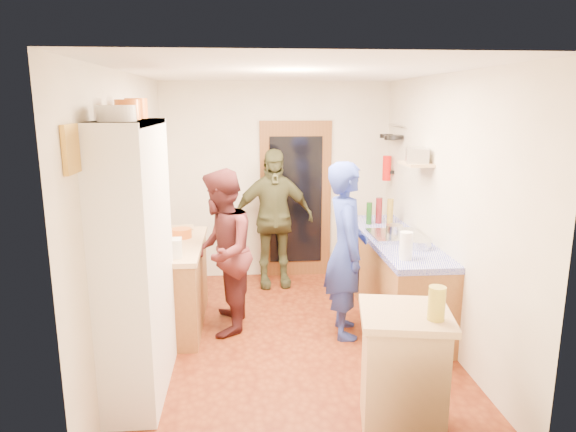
{
  "coord_description": "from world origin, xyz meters",
  "views": [
    {
      "loc": [
        -0.43,
        -4.78,
        2.32
      ],
      "look_at": [
        -0.01,
        0.15,
        1.23
      ],
      "focal_mm": 32.0,
      "sensor_mm": 36.0,
      "label": 1
    }
  ],
  "objects": [
    {
      "name": "floor",
      "position": [
        0.0,
        0.0,
        -0.01
      ],
      "size": [
        3.0,
        4.0,
        0.02
      ],
      "primitive_type": "cube",
      "color": "maroon",
      "rests_on": "ground"
    },
    {
      "name": "ceiling",
      "position": [
        0.0,
        0.0,
        2.61
      ],
      "size": [
        3.0,
        4.0,
        0.02
      ],
      "primitive_type": "cube",
      "color": "silver",
      "rests_on": "ground"
    },
    {
      "name": "wall_back",
      "position": [
        0.0,
        2.01,
        1.3
      ],
      "size": [
        3.0,
        0.02,
        2.6
      ],
      "primitive_type": "cube",
      "color": "beige",
      "rests_on": "ground"
    },
    {
      "name": "wall_front",
      "position": [
        0.0,
        -2.01,
        1.3
      ],
      "size": [
        3.0,
        0.02,
        2.6
      ],
      "primitive_type": "cube",
      "color": "beige",
      "rests_on": "ground"
    },
    {
      "name": "wall_left",
      "position": [
        -1.51,
        0.0,
        1.3
      ],
      "size": [
        0.02,
        4.0,
        2.6
      ],
      "primitive_type": "cube",
      "color": "beige",
      "rests_on": "ground"
    },
    {
      "name": "wall_right",
      "position": [
        1.51,
        0.0,
        1.3
      ],
      "size": [
        0.02,
        4.0,
        2.6
      ],
      "primitive_type": "cube",
      "color": "beige",
      "rests_on": "ground"
    },
    {
      "name": "door_frame",
      "position": [
        0.25,
        1.97,
        1.05
      ],
      "size": [
        0.95,
        0.06,
        2.1
      ],
      "primitive_type": "cube",
      "color": "brown",
      "rests_on": "ground"
    },
    {
      "name": "door_glass",
      "position": [
        0.25,
        1.94,
        1.05
      ],
      "size": [
        0.7,
        0.02,
        1.7
      ],
      "primitive_type": "cube",
      "color": "black",
      "rests_on": "door_frame"
    },
    {
      "name": "hutch_body",
      "position": [
        -1.3,
        -0.8,
        1.1
      ],
      "size": [
        0.4,
        1.2,
        2.2
      ],
      "primitive_type": "cube",
      "color": "white",
      "rests_on": "ground"
    },
    {
      "name": "hutch_top_shelf",
      "position": [
        -1.3,
        -0.8,
        2.18
      ],
      "size": [
        0.4,
        1.14,
        0.04
      ],
      "primitive_type": "cube",
      "color": "white",
      "rests_on": "hutch_body"
    },
    {
      "name": "plate_stack",
      "position": [
        -1.3,
        -1.1,
        2.26
      ],
      "size": [
        0.27,
        0.27,
        0.11
      ],
      "primitive_type": "cylinder",
      "color": "white",
      "rests_on": "hutch_top_shelf"
    },
    {
      "name": "orange_pot_a",
      "position": [
        -1.3,
        -0.74,
        2.28
      ],
      "size": [
        0.19,
        0.19,
        0.15
      ],
      "primitive_type": "cylinder",
      "color": "orange",
      "rests_on": "hutch_top_shelf"
    },
    {
      "name": "orange_pot_b",
      "position": [
        -1.3,
        -0.42,
        2.28
      ],
      "size": [
        0.18,
        0.18,
        0.16
      ],
      "primitive_type": "cylinder",
      "color": "orange",
      "rests_on": "hutch_top_shelf"
    },
    {
      "name": "left_counter_base",
      "position": [
        -1.2,
        0.45,
        0.42
      ],
      "size": [
        0.6,
        1.4,
        0.85
      ],
      "primitive_type": "cube",
      "color": "#915D2F",
      "rests_on": "ground"
    },
    {
      "name": "left_counter_top",
      "position": [
        -1.2,
        0.45,
        0.88
      ],
      "size": [
        0.64,
        1.44,
        0.05
      ],
      "primitive_type": "cube",
      "color": "tan",
      "rests_on": "left_counter_base"
    },
    {
      "name": "toaster",
      "position": [
        -1.15,
        -0.06,
        0.99
      ],
      "size": [
        0.25,
        0.18,
        0.18
      ],
      "primitive_type": "cube",
      "rotation": [
        0.0,
        0.0,
        0.1
      ],
      "color": "white",
      "rests_on": "left_counter_top"
    },
    {
      "name": "kettle",
      "position": [
        -1.25,
        0.25,
        1.0
      ],
      "size": [
        0.22,
        0.22,
        0.2
      ],
      "primitive_type": "cylinder",
      "rotation": [
        0.0,
        0.0,
        0.32
      ],
      "color": "white",
      "rests_on": "left_counter_top"
    },
    {
      "name": "orange_bowl",
      "position": [
        -1.12,
        0.67,
        0.95
      ],
      "size": [
        0.27,
        0.27,
        0.1
      ],
      "primitive_type": "cylinder",
      "rotation": [
        0.0,
        0.0,
        0.3
      ],
      "color": "orange",
      "rests_on": "left_counter_top"
    },
    {
      "name": "chopping_board",
      "position": [
        -1.18,
        1.06,
        0.91
      ],
      "size": [
        0.32,
        0.25,
        0.02
      ],
      "primitive_type": "cube",
      "rotation": [
        0.0,
        0.0,
        0.11
      ],
      "color": "tan",
      "rests_on": "left_counter_top"
    },
    {
      "name": "right_counter_base",
      "position": [
        1.2,
        0.5,
        0.42
      ],
      "size": [
        0.6,
        2.2,
        0.84
      ],
      "primitive_type": "cube",
      "color": "#915D2F",
      "rests_on": "ground"
    },
    {
      "name": "right_counter_top",
      "position": [
        1.2,
        0.5,
        0.87
      ],
      "size": [
        0.62,
        2.22,
        0.06
      ],
      "primitive_type": "cube",
      "color": "#0E12B4",
      "rests_on": "right_counter_base"
    },
    {
      "name": "hob",
      "position": [
        1.2,
        0.48,
        0.92
      ],
      "size": [
        0.55,
        0.58,
        0.04
      ],
      "primitive_type": "cube",
      "color": "silver",
      "rests_on": "right_counter_top"
    },
    {
      "name": "pot_on_hob",
      "position": [
        1.15,
        0.4,
        1.0
      ],
      "size": [
        0.18,
        0.18,
        0.12
      ],
      "primitive_type": "cylinder",
      "color": "silver",
      "rests_on": "hob"
    },
    {
      "name": "bottle_a",
      "position": [
        1.05,
        1.11,
        1.03
      ],
      "size": [
        0.07,
        0.07,
        0.27
      ],
      "primitive_type": "cylinder",
      "rotation": [
        0.0,
        0.0,
        -0.09
      ],
      "color": "#143F14",
      "rests_on": "right_counter_top"
    },
    {
      "name": "bottle_b",
      "position": [
        1.18,
        1.16,
        1.06
      ],
      "size": [
        0.09,
        0.09,
        0.31
      ],
      "primitive_type": "cylinder",
      "rotation": [
        0.0,
        0.0,
        -0.17
      ],
      "color": "#591419",
      "rests_on": "right_counter_top"
    },
    {
      "name": "bottle_c",
      "position": [
        1.31,
        1.13,
        1.05
      ],
      "size": [
        0.09,
        0.09,
        0.3
      ],
      "primitive_type": "cylinder",
      "rotation": [
        0.0,
        0.0,
        -0.25
      ],
      "color": "olive",
      "rests_on": "right_counter_top"
    },
    {
      "name": "paper_towel",
      "position": [
        1.05,
        -0.31,
        1.03
      ],
      "size": [
        0.12,
        0.12,
        0.26
      ],
      "primitive_type": "cylinder",
      "rotation": [
        0.0,
        0.0,
        0.02
      ],
      "color": "white",
      "rests_on": "right_counter_top"
    },
    {
      "name": "mixing_bowl",
      "position": [
        1.3,
        0.03,
        0.94
      ],
      "size": [
        0.25,
        0.25,
        0.09
      ],
      "primitive_type": "cylinder",
      "rotation": [
        0.0,
        0.0,
        0.11
      ],
      "color": "silver",
      "rests_on": "right_counter_top"
    },
    {
      "name": "island_base",
      "position": [
        0.67,
        -1.53,
        0.43
      ],
      "size": [
        0.64,
        0.64,
        0.86
      ],
      "primitive_type": "cube",
      "rotation": [
        0.0,
        0.0,
        -0.18
      ],
      "color": "tan",
      "rests_on": "ground"
    },
    {
      "name": "island_top",
      "position": [
        0.67,
        -1.53,
        0.89
      ],
      "size": [
        0.72,
        0.72,
        0.05
      ],
      "primitive_type": "cube",
      "rotation": [
        0.0,
        0.0,
        -0.18
      ],
      "color": "tan",
      "rests_on": "island_base"
    },
    {
      "name": "cutting_board",
      "position": [
        0.63,
        -1.47,
        0.9
      ],
      "size": [
        0.39,
        0.34,
        0.02
      ],
      "primitive_type": "cube",
      "rotation": [
        0.0,
        0.0,
        -0.18
      ],
      "color": "white",
      "rests_on": "island_top"
    },
    {
      "name": "oil_jar",
      "position": [
        0.82,
        -1.68,
        1.03
      ],
      "size": [
        0.13,
        0.13,
        0.23
      ],
      "primitive_type": "cylinder",
      "rotation": [
        0.0,
        0.0,
        -0.18
      ],
      "color": "#AD9E2D",
      "rests_on": "island_top"
    },
    {
      "name": "pan_rail",
      "position": [
        1.46,
        1.52,
        2.05
      ],
      "size": [
        0.02,
        0.65,
        0.02
      ],
      "primitive_type": "cylinder",
      "rotation": [
        1.57,
        0.0,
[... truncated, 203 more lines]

